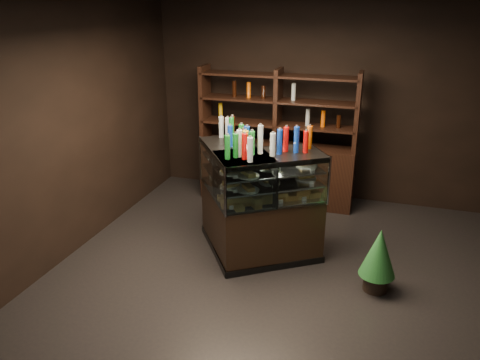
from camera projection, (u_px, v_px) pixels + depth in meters
name	position (u px, v px, depth m)	size (l,w,h in m)	color
ground	(277.00, 276.00, 5.24)	(5.00, 5.00, 0.00)	black
room_shell	(283.00, 104.00, 4.54)	(5.02, 5.02, 3.01)	black
display_case	(252.00, 220.00, 5.54)	(1.68, 1.34, 1.32)	black
food_display	(252.00, 180.00, 5.35)	(1.34, 1.01, 0.41)	#BD8443
bottles_top	(253.00, 139.00, 5.18)	(1.17, 0.87, 0.30)	#0F38B2
potted_conifer	(379.00, 251.00, 4.83)	(0.38, 0.38, 0.81)	black
back_shelving	(276.00, 163.00, 6.99)	(2.29, 0.44, 2.00)	black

